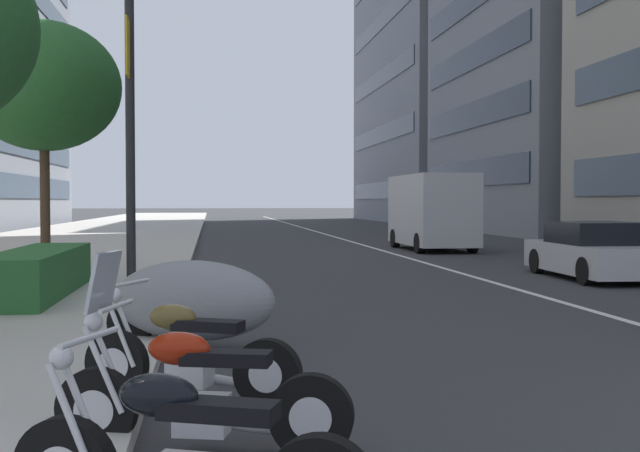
{
  "coord_description": "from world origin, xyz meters",
  "views": [
    {
      "loc": [
        -4.55,
        6.28,
        1.83
      ],
      "look_at": [
        16.78,
        3.3,
        1.14
      ],
      "focal_mm": 43.95,
      "sensor_mm": 36.0,
      "label": 1
    }
  ],
  "objects_px": {
    "motorcycle_far_end_row": "(188,357)",
    "car_lead_in_lane": "(595,252)",
    "motorcycle_under_tarp": "(192,301)",
    "delivery_van_ahead": "(432,210)",
    "street_lamp_with_banners": "(149,14)",
    "street_tree_by_lamp_post": "(44,87)",
    "motorcycle_mid_row": "(196,394)"
  },
  "relations": [
    {
      "from": "motorcycle_far_end_row",
      "to": "car_lead_in_lane",
      "type": "relative_size",
      "value": 0.45
    },
    {
      "from": "motorcycle_under_tarp",
      "to": "delivery_van_ahead",
      "type": "xyz_separation_m",
      "value": [
        18.62,
        -8.42,
        0.89
      ]
    },
    {
      "from": "street_lamp_with_banners",
      "to": "delivery_van_ahead",
      "type": "bearing_deg",
      "value": -36.18
    },
    {
      "from": "street_lamp_with_banners",
      "to": "street_tree_by_lamp_post",
      "type": "height_order",
      "value": "street_lamp_with_banners"
    },
    {
      "from": "motorcycle_under_tarp",
      "to": "street_lamp_with_banners",
      "type": "bearing_deg",
      "value": -61.46
    },
    {
      "from": "motorcycle_far_end_row",
      "to": "street_lamp_with_banners",
      "type": "bearing_deg",
      "value": -58.74
    },
    {
      "from": "street_lamp_with_banners",
      "to": "street_tree_by_lamp_post",
      "type": "bearing_deg",
      "value": 41.21
    },
    {
      "from": "street_tree_by_lamp_post",
      "to": "car_lead_in_lane",
      "type": "bearing_deg",
      "value": -95.26
    },
    {
      "from": "motorcycle_under_tarp",
      "to": "street_tree_by_lamp_post",
      "type": "height_order",
      "value": "street_tree_by_lamp_post"
    },
    {
      "from": "delivery_van_ahead",
      "to": "motorcycle_under_tarp",
      "type": "bearing_deg",
      "value": 155.46
    },
    {
      "from": "motorcycle_under_tarp",
      "to": "car_lead_in_lane",
      "type": "relative_size",
      "value": 0.51
    },
    {
      "from": "motorcycle_far_end_row",
      "to": "car_lead_in_lane",
      "type": "distance_m",
      "value": 13.72
    },
    {
      "from": "motorcycle_under_tarp",
      "to": "car_lead_in_lane",
      "type": "bearing_deg",
      "value": -120.86
    },
    {
      "from": "delivery_van_ahead",
      "to": "motorcycle_far_end_row",
      "type": "bearing_deg",
      "value": 158.16
    },
    {
      "from": "motorcycle_mid_row",
      "to": "car_lead_in_lane",
      "type": "distance_m",
      "value": 14.79
    },
    {
      "from": "motorcycle_under_tarp",
      "to": "street_tree_by_lamp_post",
      "type": "distance_m",
      "value": 10.21
    },
    {
      "from": "motorcycle_far_end_row",
      "to": "street_tree_by_lamp_post",
      "type": "xyz_separation_m",
      "value": [
        11.35,
        3.52,
        4.01
      ]
    },
    {
      "from": "motorcycle_mid_row",
      "to": "delivery_van_ahead",
      "type": "distance_m",
      "value": 24.15
    },
    {
      "from": "street_lamp_with_banners",
      "to": "motorcycle_under_tarp",
      "type": "bearing_deg",
      "value": -171.02
    },
    {
      "from": "car_lead_in_lane",
      "to": "delivery_van_ahead",
      "type": "relative_size",
      "value": 0.82
    },
    {
      "from": "motorcycle_far_end_row",
      "to": "car_lead_in_lane",
      "type": "bearing_deg",
      "value": -107.24
    },
    {
      "from": "motorcycle_mid_row",
      "to": "street_tree_by_lamp_post",
      "type": "xyz_separation_m",
      "value": [
        12.83,
        3.62,
        3.99
      ]
    },
    {
      "from": "car_lead_in_lane",
      "to": "motorcycle_mid_row",
      "type": "bearing_deg",
      "value": 144.45
    },
    {
      "from": "delivery_van_ahead",
      "to": "street_lamp_with_banners",
      "type": "xyz_separation_m",
      "value": [
        -12.77,
        9.34,
        3.96
      ]
    },
    {
      "from": "motorcycle_far_end_row",
      "to": "motorcycle_under_tarp",
      "type": "distance_m",
      "value": 2.57
    },
    {
      "from": "delivery_van_ahead",
      "to": "street_tree_by_lamp_post",
      "type": "bearing_deg",
      "value": 129.29
    },
    {
      "from": "motorcycle_mid_row",
      "to": "motorcycle_far_end_row",
      "type": "relative_size",
      "value": 1.09
    },
    {
      "from": "motorcycle_mid_row",
      "to": "motorcycle_under_tarp",
      "type": "height_order",
      "value": "motorcycle_mid_row"
    },
    {
      "from": "car_lead_in_lane",
      "to": "delivery_van_ahead",
      "type": "height_order",
      "value": "delivery_van_ahead"
    },
    {
      "from": "car_lead_in_lane",
      "to": "delivery_van_ahead",
      "type": "distance_m",
      "value": 11.06
    },
    {
      "from": "car_lead_in_lane",
      "to": "motorcycle_under_tarp",
      "type": "bearing_deg",
      "value": 131.98
    },
    {
      "from": "motorcycle_far_end_row",
      "to": "car_lead_in_lane",
      "type": "height_order",
      "value": "car_lead_in_lane"
    }
  ]
}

